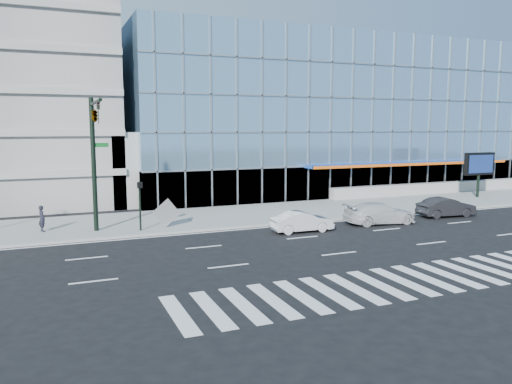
% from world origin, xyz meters
% --- Properties ---
extents(ground, '(160.00, 160.00, 0.00)m').
position_xyz_m(ground, '(0.00, 0.00, 0.00)').
color(ground, black).
rests_on(ground, ground).
extents(sidewalk, '(120.00, 8.00, 0.15)m').
position_xyz_m(sidewalk, '(0.00, 8.00, 0.07)').
color(sidewalk, gray).
rests_on(sidewalk, ground).
extents(theatre_building, '(42.00, 26.00, 15.00)m').
position_xyz_m(theatre_building, '(14.00, 26.00, 7.50)').
color(theatre_building, '#749FC1').
rests_on(theatre_building, ground).
extents(ramp_block, '(6.00, 8.00, 6.00)m').
position_xyz_m(ramp_block, '(-6.00, 18.00, 3.00)').
color(ramp_block, gray).
rests_on(ramp_block, ground).
extents(retaining_wall, '(30.00, 0.80, 1.00)m').
position_xyz_m(retaining_wall, '(24.00, 11.60, 0.65)').
color(retaining_wall, gray).
rests_on(retaining_wall, sidewalk).
extents(traffic_signal, '(1.14, 5.74, 8.00)m').
position_xyz_m(traffic_signal, '(-11.00, 4.57, 6.16)').
color(traffic_signal, black).
rests_on(traffic_signal, sidewalk).
extents(ped_signal_post, '(0.30, 0.33, 3.00)m').
position_xyz_m(ped_signal_post, '(-8.50, 4.94, 2.14)').
color(ped_signal_post, black).
rests_on(ped_signal_post, sidewalk).
extents(marquee_sign, '(3.20, 0.43, 4.00)m').
position_xyz_m(marquee_sign, '(22.00, 7.99, 3.07)').
color(marquee_sign, black).
rests_on(marquee_sign, sidewalk).
extents(white_suv, '(5.08, 2.51, 1.42)m').
position_xyz_m(white_suv, '(6.73, 1.75, 0.71)').
color(white_suv, silver).
rests_on(white_suv, ground).
extents(white_sedan, '(3.94, 1.50, 1.28)m').
position_xyz_m(white_sedan, '(0.73, 1.47, 0.64)').
color(white_sedan, silver).
rests_on(white_sedan, ground).
extents(dark_sedan, '(4.35, 1.88, 1.39)m').
position_xyz_m(dark_sedan, '(12.73, 2.03, 0.70)').
color(dark_sedan, black).
rests_on(dark_sedan, ground).
extents(pedestrian, '(0.57, 0.68, 1.59)m').
position_xyz_m(pedestrian, '(-14.04, 6.95, 0.94)').
color(pedestrian, black).
rests_on(pedestrian, sidewalk).
extents(tilted_panel, '(1.83, 0.20, 1.83)m').
position_xyz_m(tilted_panel, '(-6.80, 5.33, 1.06)').
color(tilted_panel, gray).
rests_on(tilted_panel, sidewalk).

